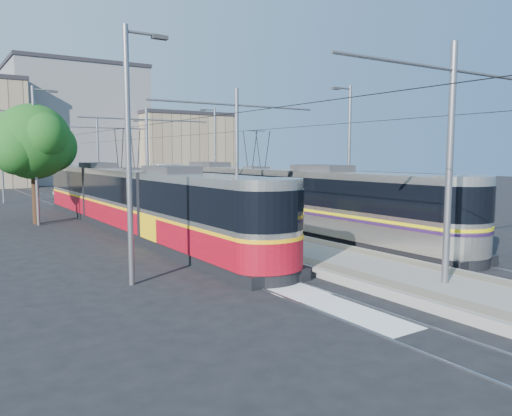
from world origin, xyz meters
TOP-DOWN VIEW (x-y plane):
  - ground at (0.00, 0.00)m, footprint 160.00×160.00m
  - platform at (0.00, 17.00)m, footprint 4.00×50.00m
  - tactile_strip_left at (-1.45, 17.00)m, footprint 0.70×50.00m
  - tactile_strip_right at (1.45, 17.00)m, footprint 0.70×50.00m
  - rails at (0.00, 17.00)m, footprint 8.71×70.00m
  - track_arrow at (-3.60, -3.00)m, footprint 1.20×5.00m
  - tram_left at (-3.60, 13.50)m, footprint 2.43×28.87m
  - tram_right at (3.60, 11.73)m, footprint 2.43×29.55m
  - catenary at (0.00, 14.15)m, footprint 9.20×70.00m
  - street_lamps at (-0.00, 21.00)m, footprint 15.18×38.22m
  - shelter at (0.85, 13.13)m, footprint 0.80×1.15m
  - tree at (-7.20, 18.91)m, footprint 4.87×4.50m
  - building_centre at (6.00, 64.00)m, footprint 18.36×14.28m
  - building_right at (20.00, 58.00)m, footprint 14.28×10.20m

SIDE VIEW (x-z plane):
  - ground at x=0.00m, z-range 0.00..0.00m
  - track_arrow at x=-3.60m, z-range 0.00..0.01m
  - rails at x=0.00m, z-range 0.00..0.03m
  - platform at x=0.00m, z-range 0.00..0.30m
  - tactile_strip_left at x=-1.45m, z-range 0.30..0.31m
  - tactile_strip_right at x=1.45m, z-range 0.30..0.31m
  - shelter at x=0.85m, z-range 0.36..2.71m
  - tram_left at x=-3.60m, z-range -1.04..4.46m
  - tram_right at x=3.60m, z-range -0.89..4.61m
  - street_lamps at x=0.00m, z-range 0.18..8.18m
  - catenary at x=0.00m, z-range 1.02..8.02m
  - tree at x=-7.20m, z-range 1.25..8.31m
  - building_right at x=20.00m, z-range 0.01..10.44m
  - building_centre at x=6.00m, z-range 0.01..17.12m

